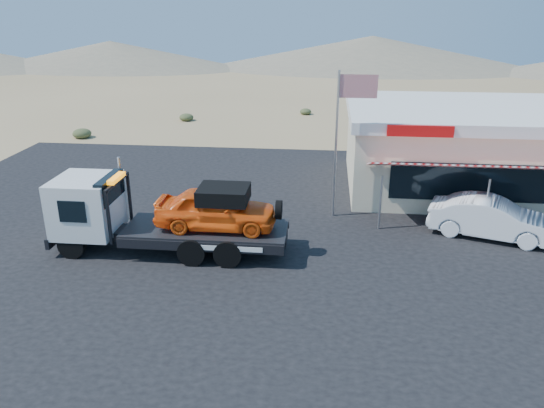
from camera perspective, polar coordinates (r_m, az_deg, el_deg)
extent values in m
plane|color=#8E7750|center=(18.93, -7.84, -5.85)|extent=(120.00, 120.00, 0.00)
cube|color=black|center=(21.27, -0.73, -2.50)|extent=(32.00, 24.00, 0.02)
cylinder|color=black|center=(19.87, -20.74, -4.16)|extent=(0.96, 0.29, 0.96)
cylinder|color=black|center=(21.45, -18.56, -2.02)|extent=(0.96, 0.29, 0.96)
cylinder|color=black|center=(18.39, -8.56, -4.99)|extent=(0.96, 0.53, 0.96)
cylinder|color=black|center=(20.08, -7.24, -2.62)|extent=(0.96, 0.53, 0.96)
cylinder|color=black|center=(18.14, -4.72, -5.21)|extent=(0.96, 0.53, 0.96)
cylinder|color=black|center=(19.85, -3.73, -2.78)|extent=(0.96, 0.53, 0.96)
cube|color=black|center=(19.36, -10.10, -3.24)|extent=(7.87, 0.96, 0.29)
cube|color=silver|center=(20.11, -19.26, -0.10)|extent=(2.11, 2.25, 2.01)
cube|color=black|center=(19.53, -17.07, 1.64)|extent=(0.34, 1.92, 0.86)
cube|color=black|center=(19.66, -16.07, -0.36)|extent=(0.10, 2.11, 1.92)
cube|color=orange|center=(19.30, -16.40, 2.69)|extent=(0.24, 1.15, 0.14)
cube|color=black|center=(19.00, -7.09, -2.68)|extent=(5.75, 2.21, 0.14)
imported|color=#F95811|center=(18.62, -6.04, -0.51)|extent=(4.22, 1.70, 1.44)
cube|color=black|center=(18.37, -5.23, 1.05)|extent=(1.73, 1.44, 0.53)
imported|color=silver|center=(21.78, 22.54, -1.42)|extent=(4.85, 2.97, 1.51)
cube|color=beige|center=(26.98, 19.13, 5.30)|extent=(10.00, 8.00, 3.40)
cube|color=white|center=(26.56, 19.63, 9.35)|extent=(10.40, 8.40, 0.50)
cube|color=red|center=(21.97, 15.66, 7.56)|extent=(2.60, 0.12, 0.45)
cube|color=black|center=(23.30, 21.12, 2.15)|extent=(7.00, 0.06, 1.60)
cube|color=red|center=(22.22, 21.98, 3.73)|extent=(9.00, 1.73, 0.61)
cylinder|color=#99999E|center=(21.12, 11.57, 0.14)|extent=(0.08, 0.08, 2.20)
cylinder|color=#99999E|center=(21.90, 22.03, -0.26)|extent=(0.08, 0.08, 2.20)
cylinder|color=#99999E|center=(21.58, 6.88, 6.17)|extent=(0.10, 0.10, 6.00)
cube|color=#B20C14|center=(21.12, 9.25, 12.39)|extent=(1.50, 0.02, 0.90)
ellipsoid|color=#374123|center=(37.53, -19.77, 7.21)|extent=(1.22, 1.22, 0.65)
ellipsoid|color=#374123|center=(41.16, -9.20, 9.24)|extent=(1.07, 1.07, 0.57)
ellipsoid|color=#374123|center=(43.05, 3.64, 9.93)|extent=(0.92, 0.92, 0.50)
cone|color=#726B59|center=(77.44, -16.91, 15.15)|extent=(36.00, 36.00, 3.50)
cone|color=#726B59|center=(74.86, 10.70, 15.76)|extent=(44.00, 44.00, 4.20)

